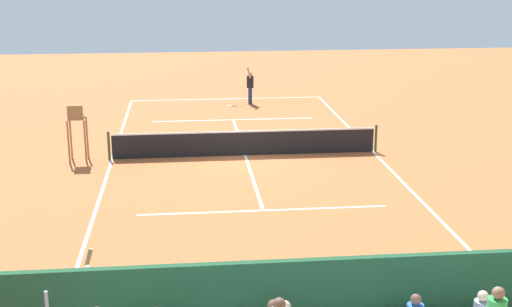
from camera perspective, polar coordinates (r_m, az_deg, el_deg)
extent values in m
plane|color=#BC6033|center=(26.80, -0.90, -0.15)|extent=(60.00, 60.00, 0.00)
cube|color=white|center=(37.46, -2.42, 4.46)|extent=(10.00, 0.10, 0.01)
cube|color=white|center=(16.57, 2.59, -10.60)|extent=(10.00, 0.10, 0.01)
cube|color=white|center=(27.67, 9.47, 0.16)|extent=(0.10, 22.00, 0.01)
cube|color=white|center=(26.83, -11.59, -0.45)|extent=(0.10, 22.00, 0.01)
cube|color=white|center=(32.64, -1.86, 2.76)|extent=(7.50, 0.10, 0.01)
cube|color=white|center=(21.07, 0.59, -4.65)|extent=(7.50, 0.10, 0.01)
cube|color=white|center=(26.80, -0.90, -0.15)|extent=(0.10, 12.10, 0.01)
cube|color=white|center=(37.46, -2.42, 4.46)|extent=(0.10, 0.30, 0.01)
cube|color=black|center=(26.67, -0.90, 0.79)|extent=(10.00, 0.02, 0.91)
cube|color=white|center=(26.55, -0.91, 1.80)|extent=(10.00, 0.04, 0.06)
cylinder|color=#2D5133|center=(27.56, 9.72, 1.23)|extent=(0.10, 0.10, 1.07)
cylinder|color=#2D5133|center=(26.70, -11.87, 0.64)|extent=(0.10, 0.10, 1.07)
sphere|color=beige|center=(12.51, 2.37, -12.28)|extent=(0.20, 0.20, 0.20)
sphere|color=brown|center=(13.03, 12.86, -11.48)|extent=(0.20, 0.20, 0.20)
sphere|color=brown|center=(11.56, 1.44, -12.26)|extent=(0.20, 0.20, 0.20)
sphere|color=#8C6647|center=(11.57, 19.10, -10.66)|extent=(0.20, 0.20, 0.20)
sphere|color=beige|center=(13.47, 17.97, -10.95)|extent=(0.20, 0.20, 0.20)
sphere|color=brown|center=(10.65, 1.90, -12.14)|extent=(0.20, 0.20, 0.20)
cylinder|color=olive|center=(26.94, -13.55, 1.25)|extent=(0.07, 0.07, 1.60)
cylinder|color=olive|center=(27.03, -14.81, 1.21)|extent=(0.07, 0.07, 1.60)
cylinder|color=olive|center=(26.37, -13.71, 0.93)|extent=(0.07, 0.07, 1.60)
cylinder|color=olive|center=(26.46, -15.00, 0.89)|extent=(0.07, 0.07, 1.60)
cube|color=olive|center=(26.51, -14.39, 2.81)|extent=(0.56, 0.56, 0.06)
cube|color=olive|center=(26.22, -14.50, 3.26)|extent=(0.56, 0.06, 0.48)
cube|color=olive|center=(26.44, -13.85, 3.14)|extent=(0.04, 0.48, 0.04)
cube|color=olive|center=(26.51, -14.96, 3.10)|extent=(0.04, 0.48, 0.04)
cube|color=#33383D|center=(14.57, 11.69, -11.56)|extent=(1.80, 0.04, 0.36)
cylinder|color=navy|center=(36.18, -0.43, 4.75)|extent=(0.14, 0.14, 0.85)
cylinder|color=navy|center=(35.97, -0.53, 4.68)|extent=(0.14, 0.14, 0.85)
cylinder|color=black|center=(35.94, -0.48, 5.85)|extent=(0.47, 0.47, 0.60)
sphere|color=tan|center=(35.87, -0.48, 6.49)|extent=(0.22, 0.22, 0.22)
cylinder|color=tan|center=(35.65, -0.58, 6.58)|extent=(0.26, 0.17, 0.55)
cylinder|color=tan|center=(36.14, -0.39, 5.95)|extent=(0.12, 0.12, 0.50)
cylinder|color=black|center=(35.59, -1.77, 3.88)|extent=(0.27, 0.12, 0.03)
torus|color=#D8CC4C|center=(35.66, -2.19, 3.90)|extent=(0.39, 0.39, 0.02)
cylinder|color=white|center=(35.66, -2.19, 3.90)|extent=(0.25, 0.25, 0.00)
sphere|color=#CCDB33|center=(35.50, -1.21, 3.88)|extent=(0.07, 0.07, 0.07)
cylinder|color=black|center=(14.14, -13.40, -10.75)|extent=(0.40, 0.40, 0.60)
sphere|color=tan|center=(13.96, -13.50, -9.24)|extent=(0.22, 0.22, 0.22)
cylinder|color=tan|center=(14.13, -13.52, -8.54)|extent=(0.26, 0.12, 0.55)
cylinder|color=tan|center=(13.93, -13.41, -11.03)|extent=(0.10, 0.10, 0.50)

